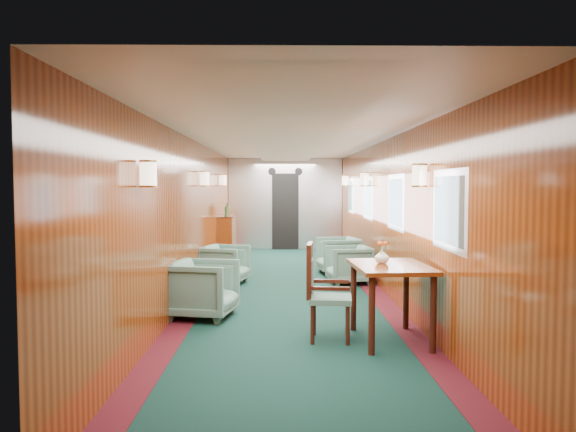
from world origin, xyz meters
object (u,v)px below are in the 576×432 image
object	(u,v)px
side_chair	(321,288)
armchair_left_far	(225,264)
armchair_right_near	(349,265)
dining_table	(391,277)
credenza	(227,238)
armchair_left_near	(203,289)
armchair_right_far	(338,255)

from	to	relation	value
side_chair	armchair_left_far	xyz separation A→B (m)	(-1.39, 3.52, -0.24)
side_chair	armchair_right_near	distance (m)	3.60
dining_table	armchair_left_far	world-z (taller)	dining_table
dining_table	side_chair	xyz separation A→B (m)	(-0.75, 0.06, -0.13)
side_chair	credenza	size ratio (longest dim) A/B	0.83
side_chair	armchair_left_far	world-z (taller)	side_chair
dining_table	armchair_left_near	xyz separation A→B (m)	(-2.18, 1.11, -0.33)
armchair_right_far	credenza	bearing A→B (deg)	-138.63
credenza	armchair_right_near	bearing A→B (deg)	-51.74
dining_table	side_chair	size ratio (longest dim) A/B	1.09
dining_table	armchair_left_near	size ratio (longest dim) A/B	1.43
armchair_left_far	armchair_right_far	world-z (taller)	armchair_right_far
dining_table	armchair_right_near	bearing A→B (deg)	86.85
dining_table	armchair_left_far	bearing A→B (deg)	117.52
side_chair	armchair_left_near	size ratio (longest dim) A/B	1.31
armchair_left_far	dining_table	bearing A→B (deg)	-133.16
armchair_left_near	armchair_right_far	world-z (taller)	armchair_left_near
armchair_left_near	armchair_left_far	world-z (taller)	armchair_left_near
armchair_left_far	armchair_right_near	size ratio (longest dim) A/B	1.02
armchair_left_near	armchair_right_far	bearing A→B (deg)	-19.23
credenza	armchair_right_far	distance (m)	3.02
armchair_left_near	armchair_left_far	distance (m)	2.47
armchair_left_near	armchair_right_near	xyz separation A→B (m)	(2.17, 2.46, -0.04)
armchair_right_far	armchair_left_far	bearing A→B (deg)	-71.08
credenza	armchair_right_near	size ratio (longest dim) A/B	1.79
credenza	armchair_left_near	bearing A→B (deg)	-87.80
dining_table	credenza	world-z (taller)	credenza
dining_table	credenza	bearing A→B (deg)	106.60
armchair_left_far	armchair_right_far	size ratio (longest dim) A/B	0.95
armchair_right_far	armchair_right_near	bearing A→B (deg)	-4.92
side_chair	armchair_right_near	bearing A→B (deg)	84.33
side_chair	credenza	xyz separation A→B (m)	(-1.65, 6.53, -0.06)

